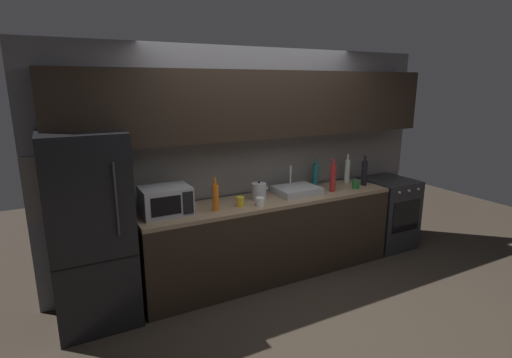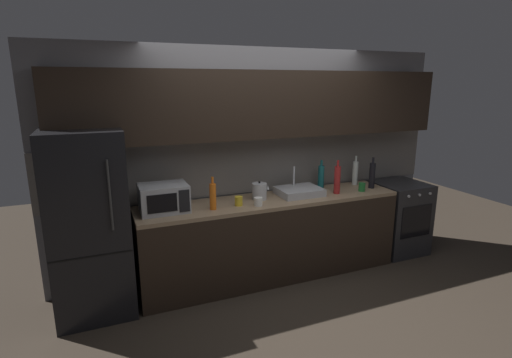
{
  "view_description": "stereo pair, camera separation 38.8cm",
  "coord_description": "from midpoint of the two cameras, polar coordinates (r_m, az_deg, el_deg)",
  "views": [
    {
      "loc": [
        -2.07,
        -2.63,
        2.12
      ],
      "look_at": [
        -0.19,
        0.9,
        1.14
      ],
      "focal_mm": 27.51,
      "sensor_mm": 36.0,
      "label": 1
    },
    {
      "loc": [
        -1.72,
        -2.79,
        2.12
      ],
      "look_at": [
        -0.19,
        0.9,
        1.14
      ],
      "focal_mm": 27.51,
      "sensor_mm": 36.0,
      "label": 2
    }
  ],
  "objects": [
    {
      "name": "wine_bottle_clear",
      "position": [
        5.0,
        16.4,
        0.88
      ],
      "size": [
        0.07,
        0.07,
        0.36
      ],
      "color": "silver",
      "rests_on": "counter_run"
    },
    {
      "name": "microwave",
      "position": [
        3.86,
        -10.51,
        -2.78
      ],
      "size": [
        0.46,
        0.35,
        0.27
      ],
      "color": "#A8AAAF",
      "rests_on": "counter_run"
    },
    {
      "name": "counter_run",
      "position": [
        4.4,
        4.8,
        -8.55
      ],
      "size": [
        2.9,
        0.6,
        0.9
      ],
      "color": "black",
      "rests_on": "ground"
    },
    {
      "name": "wine_bottle_orange",
      "position": [
        3.86,
        -3.45,
        -2.53
      ],
      "size": [
        0.07,
        0.07,
        0.33
      ],
      "color": "orange",
      "rests_on": "counter_run"
    },
    {
      "name": "wine_bottle_teal",
      "position": [
        4.76,
        11.76,
        0.37
      ],
      "size": [
        0.07,
        0.07,
        0.33
      ],
      "color": "#19666B",
      "rests_on": "counter_run"
    },
    {
      "name": "wine_bottle_red",
      "position": [
        4.54,
        14.14,
        -0.1
      ],
      "size": [
        0.07,
        0.07,
        0.38
      ],
      "color": "#A82323",
      "rests_on": "counter_run"
    },
    {
      "name": "oven_range",
      "position": [
        5.42,
        21.96,
        -5.2
      ],
      "size": [
        0.6,
        0.62,
        0.9
      ],
      "color": "#232326",
      "rests_on": "ground"
    },
    {
      "name": "kettle",
      "position": [
        4.21,
        3.16,
        -1.82
      ],
      "size": [
        0.19,
        0.16,
        0.2
      ],
      "color": "#B7BABF",
      "rests_on": "counter_run"
    },
    {
      "name": "sink_basin",
      "position": [
        4.44,
        8.79,
        -1.79
      ],
      "size": [
        0.48,
        0.38,
        0.3
      ],
      "color": "#ADAFB5",
      "rests_on": "counter_run"
    },
    {
      "name": "mug_green",
      "position": [
        4.74,
        17.43,
        -1.16
      ],
      "size": [
        0.08,
        0.08,
        0.1
      ],
      "primitive_type": "cylinder",
      "color": "#1E6B2D",
      "rests_on": "counter_run"
    },
    {
      "name": "wine_bottle_dark",
      "position": [
        4.9,
        18.73,
        0.5
      ],
      "size": [
        0.07,
        0.07,
        0.37
      ],
      "color": "black",
      "rests_on": "counter_run"
    },
    {
      "name": "refrigerator",
      "position": [
        3.82,
        -20.4,
        -6.26
      ],
      "size": [
        0.68,
        0.69,
        1.73
      ],
      "color": "black",
      "rests_on": "ground"
    },
    {
      "name": "mug_white",
      "position": [
        4.0,
        3.11,
        -3.36
      ],
      "size": [
        0.09,
        0.09,
        0.09
      ],
      "primitive_type": "cylinder",
      "color": "silver",
      "rests_on": "counter_run"
    },
    {
      "name": "ground_plane",
      "position": [
        3.93,
        11.03,
        -19.18
      ],
      "size": [
        10.0,
        10.0,
        0.0
      ],
      "primitive_type": "plane",
      "color": "#2D261E"
    },
    {
      "name": "back_wall",
      "position": [
        4.38,
        3.3,
        6.27
      ],
      "size": [
        4.64,
        0.44,
        2.5
      ],
      "color": "slate",
      "rests_on": "ground"
    },
    {
      "name": "mug_yellow",
      "position": [
        4.0,
        0.22,
        -3.26
      ],
      "size": [
        0.08,
        0.08,
        0.1
      ],
      "primitive_type": "cylinder",
      "color": "gold",
      "rests_on": "counter_run"
    }
  ]
}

